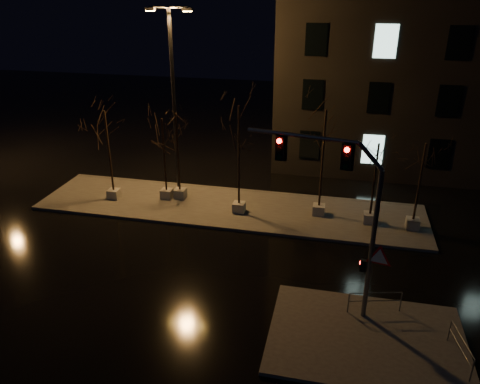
# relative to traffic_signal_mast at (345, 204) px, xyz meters

# --- Properties ---
(ground) EXTENTS (90.00, 90.00, 0.00)m
(ground) POSITION_rel_traffic_signal_mast_xyz_m (-6.29, 2.06, -4.69)
(ground) COLOR black
(ground) RESTS_ON ground
(median) EXTENTS (22.00, 5.00, 0.15)m
(median) POSITION_rel_traffic_signal_mast_xyz_m (-6.29, 8.06, -4.61)
(median) COLOR #4B4842
(median) RESTS_ON ground
(sidewalk_corner) EXTENTS (7.00, 5.00, 0.15)m
(sidewalk_corner) POSITION_rel_traffic_signal_mast_xyz_m (1.21, -1.44, -4.61)
(sidewalk_corner) COLOR #4B4842
(sidewalk_corner) RESTS_ON ground
(building) EXTENTS (25.00, 12.00, 15.00)m
(building) POSITION_rel_traffic_signal_mast_xyz_m (7.71, 20.06, 2.81)
(building) COLOR black
(building) RESTS_ON ground
(tree_0) EXTENTS (1.80, 1.80, 5.42)m
(tree_0) POSITION_rel_traffic_signal_mast_xyz_m (-13.21, 7.68, -0.42)
(tree_0) COLOR #A4A399
(tree_0) RESTS_ON median
(tree_1) EXTENTS (1.80, 1.80, 4.98)m
(tree_1) POSITION_rel_traffic_signal_mast_xyz_m (-10.15, 8.37, -0.76)
(tree_1) COLOR #A4A399
(tree_1) RESTS_ON median
(tree_2) EXTENTS (1.80, 1.80, 5.28)m
(tree_2) POSITION_rel_traffic_signal_mast_xyz_m (-9.39, 8.59, -0.53)
(tree_2) COLOR #A4A399
(tree_2) RESTS_ON median
(tree_3) EXTENTS (1.80, 1.80, 6.17)m
(tree_3) POSITION_rel_traffic_signal_mast_xyz_m (-5.55, 7.52, 0.14)
(tree_3) COLOR #A4A399
(tree_3) RESTS_ON median
(tree_4) EXTENTS (1.80, 1.80, 6.06)m
(tree_4) POSITION_rel_traffic_signal_mast_xyz_m (-1.18, 8.19, 0.06)
(tree_4) COLOR #A4A399
(tree_4) RESTS_ON median
(tree_5) EXTENTS (1.80, 1.80, 4.54)m
(tree_5) POSITION_rel_traffic_signal_mast_xyz_m (1.55, 7.77, -1.09)
(tree_5) COLOR #A4A399
(tree_5) RESTS_ON median
(tree_6) EXTENTS (1.80, 1.80, 4.76)m
(tree_6) POSITION_rel_traffic_signal_mast_xyz_m (3.71, 7.60, -0.93)
(tree_6) COLOR #A4A399
(tree_6) RESTS_ON median
(traffic_signal_mast) EXTENTS (5.57, 1.20, 6.91)m
(traffic_signal_mast) POSITION_rel_traffic_signal_mast_xyz_m (0.00, 0.00, 0.00)
(traffic_signal_mast) COLOR #56595E
(traffic_signal_mast) RESTS_ON sidewalk_corner
(streetlight_main) EXTENTS (2.64, 0.31, 10.62)m
(streetlight_main) POSITION_rel_traffic_signal_mast_xyz_m (-9.91, 9.81, 1.59)
(streetlight_main) COLOR black
(streetlight_main) RESTS_ON median
(guard_rail_a) EXTENTS (2.03, 0.55, 0.90)m
(guard_rail_a) POSITION_rel_traffic_signal_mast_xyz_m (1.50, 0.11, -3.95)
(guard_rail_a) COLOR #56595E
(guard_rail_a) RESTS_ON sidewalk_corner
(guard_rail_b) EXTENTS (0.40, 1.91, 0.92)m
(guard_rail_b) POSITION_rel_traffic_signal_mast_xyz_m (4.21, -1.90, -3.95)
(guard_rail_b) COLOR #56595E
(guard_rail_b) RESTS_ON sidewalk_corner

